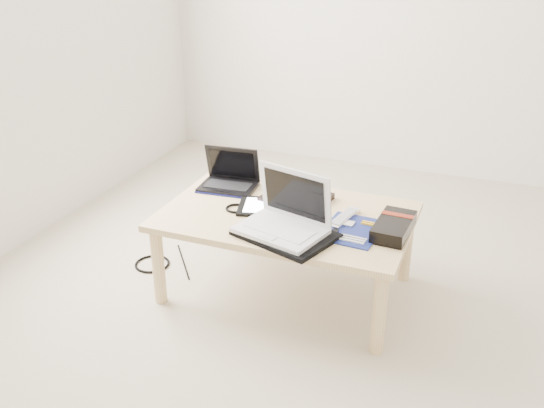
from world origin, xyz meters
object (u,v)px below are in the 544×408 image
at_px(coffee_table, 287,223).
at_px(white_laptop, 285,218).
at_px(gpu_box, 394,227).
at_px(netbook, 229,179).

height_order(coffee_table, white_laptop, white_laptop).
bearing_deg(gpu_box, white_laptop, -158.01).
distance_m(coffee_table, gpu_box, 0.49).
relative_size(coffee_table, netbook, 3.85).
xyz_separation_m(netbook, white_laptop, (0.43, -0.37, 0.03)).
distance_m(coffee_table, white_laptop, 0.23).
distance_m(coffee_table, netbook, 0.42).
distance_m(netbook, white_laptop, 0.56).
xyz_separation_m(coffee_table, gpu_box, (0.48, -0.01, 0.08)).
bearing_deg(coffee_table, gpu_box, -1.75).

